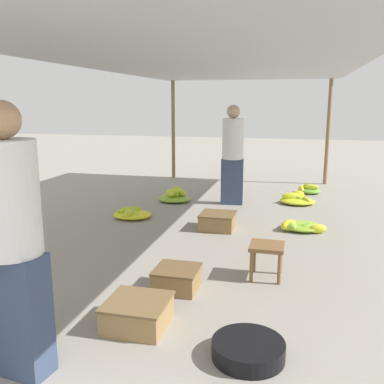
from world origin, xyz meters
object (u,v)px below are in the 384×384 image
at_px(banana_pile_right_0, 300,226).
at_px(shopper_walking_mid, 233,153).
at_px(vendor_foreground, 12,239).
at_px(crate_far, 138,313).
at_px(banana_pile_left_2, 174,196).
at_px(crate_mid, 177,278).
at_px(stool, 267,251).
at_px(banana_pile_right_2, 308,189).
at_px(banana_pile_left_1, 132,214).
at_px(banana_pile_right_1, 297,200).
at_px(crate_near, 218,221).
at_px(basin_black, 248,350).

xyz_separation_m(banana_pile_right_0, shopper_walking_mid, (-1.16, 1.35, 0.83)).
bearing_deg(banana_pile_right_0, vendor_foreground, -115.55).
bearing_deg(banana_pile_right_0, crate_far, -112.72).
distance_m(banana_pile_left_2, crate_mid, 3.69).
xyz_separation_m(stool, banana_pile_right_2, (0.49, 4.36, -0.21)).
distance_m(vendor_foreground, banana_pile_left_1, 3.93).
distance_m(banana_pile_right_0, banana_pile_right_2, 2.60).
relative_size(banana_pile_left_1, banana_pile_right_2, 1.34).
xyz_separation_m(stool, banana_pile_right_0, (0.33, 1.77, -0.23)).
height_order(banana_pile_right_1, crate_near, crate_near).
bearing_deg(banana_pile_left_1, crate_near, -10.12).
height_order(basin_black, crate_far, crate_far).
bearing_deg(banana_pile_left_1, shopper_walking_mid, 43.86).
distance_m(banana_pile_left_2, crate_far, 4.38).
xyz_separation_m(basin_black, banana_pile_right_0, (0.35, 3.21, -0.00)).
relative_size(basin_black, banana_pile_left_2, 0.90).
relative_size(banana_pile_left_2, shopper_walking_mid, 0.33).
height_order(vendor_foreground, shopper_walking_mid, vendor_foreground).
height_order(banana_pile_right_0, crate_near, crate_near).
relative_size(banana_pile_left_1, crate_near, 1.22).
bearing_deg(shopper_walking_mid, crate_mid, -89.60).
bearing_deg(banana_pile_right_1, basin_black, -93.57).
bearing_deg(crate_near, stool, -63.15).
xyz_separation_m(banana_pile_left_1, banana_pile_right_2, (2.68, 2.55, 0.01)).
height_order(vendor_foreground, crate_far, vendor_foreground).
bearing_deg(vendor_foreground, crate_near, 79.45).
relative_size(stool, basin_black, 0.69).
relative_size(banana_pile_left_1, crate_mid, 1.42).
height_order(vendor_foreground, crate_mid, vendor_foreground).
height_order(basin_black, banana_pile_left_1, banana_pile_left_1).
height_order(vendor_foreground, crate_near, vendor_foreground).
xyz_separation_m(stool, crate_mid, (-0.81, -0.48, -0.18)).
relative_size(stool, banana_pile_left_1, 0.60).
relative_size(vendor_foreground, banana_pile_right_2, 4.02).
bearing_deg(crate_mid, basin_black, -50.58).
distance_m(vendor_foreground, banana_pile_left_2, 5.10).
height_order(vendor_foreground, banana_pile_right_2, vendor_foreground).
bearing_deg(banana_pile_left_1, crate_far, -67.33).
height_order(banana_pile_right_2, crate_near, crate_near).
bearing_deg(vendor_foreground, crate_mid, 66.45).
height_order(banana_pile_left_1, banana_pile_right_2, banana_pile_right_2).
xyz_separation_m(banana_pile_right_1, crate_mid, (-1.10, -3.90, 0.04)).
bearing_deg(banana_pile_left_2, stool, -58.61).
bearing_deg(crate_far, crate_near, 87.37).
bearing_deg(banana_pile_right_0, banana_pile_right_2, 86.47).
height_order(stool, banana_pile_right_1, stool).
bearing_deg(shopper_walking_mid, crate_far, -91.18).
bearing_deg(crate_near, basin_black, -75.50).
bearing_deg(stool, shopper_walking_mid, 104.92).
bearing_deg(vendor_foreground, shopper_walking_mid, 83.07).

